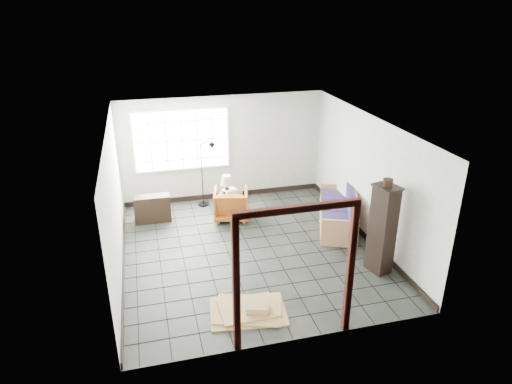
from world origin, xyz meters
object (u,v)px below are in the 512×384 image
object	(u,v)px
futon_sofa	(340,212)
armchair	(231,203)
tall_shelf	(382,229)
side_table	(230,198)

from	to	relation	value
futon_sofa	armchair	xyz separation A→B (m)	(-2.28, 0.98, 0.07)
futon_sofa	tall_shelf	xyz separation A→B (m)	(-0.06, -1.87, 0.55)
futon_sofa	side_table	size ratio (longest dim) A/B	3.15
futon_sofa	side_table	bearing A→B (deg)	176.41
tall_shelf	side_table	bearing A→B (deg)	112.15
armchair	side_table	xyz separation A→B (m)	(-0.00, 0.09, 0.07)
futon_sofa	armchair	distance (m)	2.48
armchair	side_table	distance (m)	0.12
armchair	side_table	world-z (taller)	armchair
armchair	side_table	size ratio (longest dim) A/B	1.15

